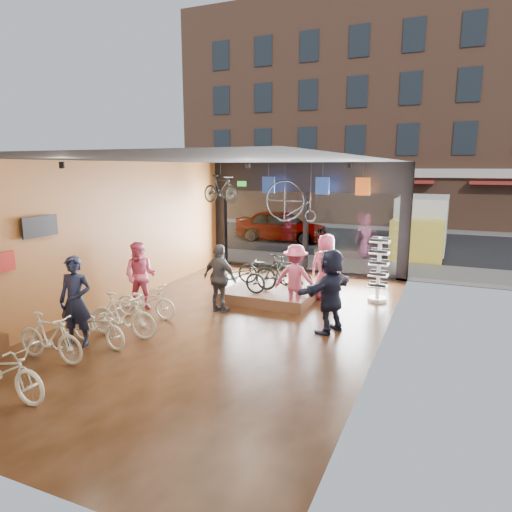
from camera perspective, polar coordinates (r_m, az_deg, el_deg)
The scene contains 33 objects.
ground_plane at distance 11.00m, azimuth -3.35°, elevation -8.42°, with size 7.00×12.00×0.04m, color black.
ceiling at distance 10.37m, azimuth -3.59°, elevation 12.00°, with size 7.00×12.00×0.04m, color black.
wall_left at distance 12.49m, azimuth -18.06°, elevation 2.48°, with size 0.04×12.00×3.80m, color olive.
wall_right at distance 9.49m, azimuth 15.88°, elevation 0.03°, with size 0.04×12.00×3.80m, color beige.
storefront at distance 16.05m, azimuth 6.25°, elevation 4.76°, with size 7.00×0.26×3.80m, color black, non-canonical shape.
exit_sign at distance 16.72m, azimuth -1.77°, elevation 9.02°, with size 0.35×0.06×0.18m, color #198C26.
street_road at distance 24.97m, azimuth 12.29°, elevation 2.39°, with size 30.00×18.00×0.02m, color black.
sidewalk_near at distance 17.48m, azimuth 7.29°, elevation -0.86°, with size 30.00×2.40×0.12m, color slate.
sidewalk_far at distance 28.86m, azimuth 13.85°, elevation 3.61°, with size 30.00×2.00×0.12m, color slate.
opposite_building at distance 31.29m, azimuth 15.27°, elevation 16.85°, with size 26.00×5.00×14.00m, color brown.
street_car at distance 22.83m, azimuth 3.14°, elevation 3.83°, with size 1.83×4.56×1.55m, color gray.
box_truck at distance 20.44m, azimuth 19.89°, elevation 3.51°, with size 2.02×6.05×2.38m, color silver, non-canonical shape.
floor_bike_0 at distance 8.49m, azimuth -29.12°, elevation -12.36°, with size 0.63×1.80×0.95m, color beige.
floor_bike_1 at distance 9.60m, azimuth -24.36°, elevation -9.26°, with size 0.44×1.57×0.95m, color beige.
floor_bike_2 at distance 10.08m, azimuth -19.17°, elevation -8.25°, with size 0.56×1.59×0.84m, color beige.
floor_bike_3 at distance 10.35m, azimuth -16.34°, elevation -7.12°, with size 0.47×1.65×0.99m, color beige.
floor_bike_4 at distance 11.52m, azimuth -13.59°, elevation -5.52°, with size 0.56×1.59×0.84m, color beige.
display_platform at distance 12.72m, azimuth 1.71°, elevation -4.89°, with size 2.40×1.80×0.30m, color brown.
display_bike_left at distance 12.43m, azimuth -2.37°, elevation -2.47°, with size 0.58×1.67×0.88m, color black.
display_bike_mid at distance 12.28m, azimuth 3.43°, elevation -2.27°, with size 0.49×1.73×1.04m, color black.
display_bike_right at distance 13.17m, azimuth 1.35°, elevation -1.65°, with size 0.60×1.71×0.90m, color black.
customer_0 at distance 10.09m, azimuth -21.62°, elevation -5.28°, with size 0.69×0.45×1.89m, color #161C33.
customer_1 at distance 12.18m, azimuth -14.27°, elevation -2.40°, with size 0.86×0.67×1.76m, color #CC4C72.
customer_2 at distance 11.57m, azimuth -4.53°, elevation -2.82°, with size 1.03×0.43×1.76m, color #3F3F44.
customer_3 at distance 11.64m, azimuth 4.96°, elevation -2.80°, with size 1.12×0.64×1.73m, color #CC4C72.
customer_4 at distance 12.75m, azimuth 8.72°, elevation -1.39°, with size 0.90×0.59×1.85m, color #CC4C72.
customer_5 at distance 10.27m, azimuth 9.29°, elevation -4.31°, with size 1.76×0.56×1.90m, color #161C33.
sunglasses_rack at distance 12.91m, azimuth 15.08°, elevation -1.63°, with size 0.53×0.43×1.79m, color white, non-canonical shape.
penny_farthing at distance 15.09m, azimuth 4.60°, elevation 6.68°, with size 1.67×0.06×1.34m, color black, non-canonical shape.
hung_bike at distance 15.22m, azimuth -4.42°, elevation 8.32°, with size 0.45×1.58×0.95m, color black.
jersey_left at distance 15.58m, azimuth 1.56°, elevation 8.87°, with size 0.45×0.03×0.55m, color #1E3F99.
jersey_mid at distance 14.98m, azimuth 8.29°, elevation 8.67°, with size 0.45×0.03×0.55m, color #1E3F99.
jersey_right at distance 14.70m, azimuth 13.20°, elevation 8.45°, with size 0.45×0.03×0.55m, color #CC5919.
Camera 1 is at (4.69, -9.25, 3.65)m, focal length 32.00 mm.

